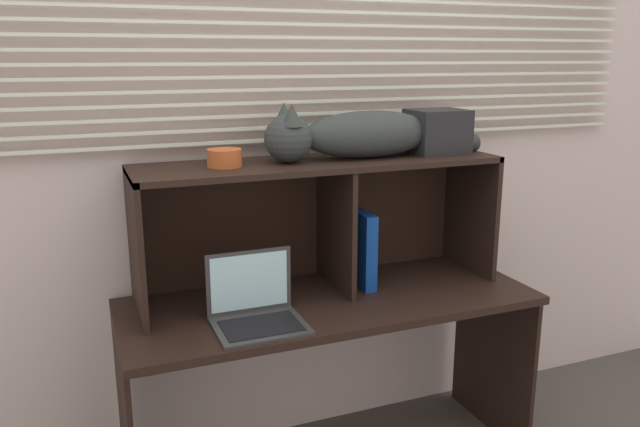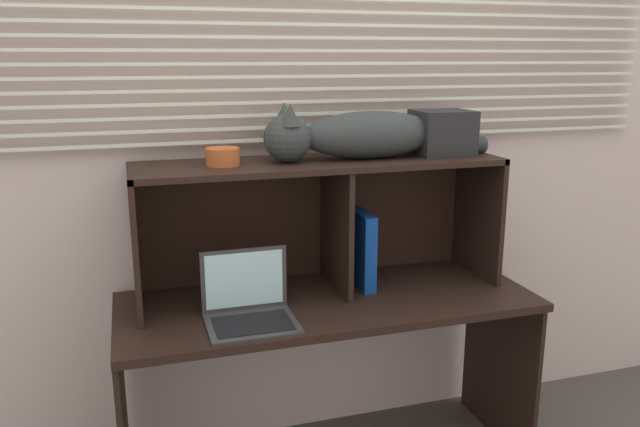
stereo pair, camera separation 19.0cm
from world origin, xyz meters
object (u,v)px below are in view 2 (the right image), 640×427
Objects in this scene: book_stack at (250,290)px; small_basket at (223,157)px; cat at (355,135)px; binder_upright at (361,248)px; storage_box at (442,133)px; laptop at (249,307)px.

book_stack is 2.21× the size of small_basket.
cat is 0.44m from binder_upright.
cat reaches higher than storage_box.
laptop is 0.22m from book_stack.
storage_box is (0.85, 0.00, 0.05)m from small_basket.
binder_upright is at bearing 23.98° from laptop.
storage_box is at bearing 14.82° from laptop.
storage_box is at bearing 0.00° from small_basket.
small_basket is 0.86m from storage_box.
binder_upright is 1.38× the size of storage_box.
book_stack is 1.23× the size of storage_box.
storage_box is (0.33, 0.00, 0.44)m from binder_upright.
binder_upright reaches higher than book_stack.
book_stack is (-0.44, -0.00, -0.12)m from binder_upright.
storage_box is at bearing 0.00° from binder_upright.
binder_upright is 0.55m from storage_box.
cat is at bearing 0.06° from book_stack.
laptop is at bearing -79.77° from small_basket.
small_basket is (-0.52, 0.00, 0.38)m from binder_upright.
cat is at bearing 25.38° from laptop.
storage_box is at bearing 0.03° from book_stack.
cat is at bearing 0.00° from small_basket.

